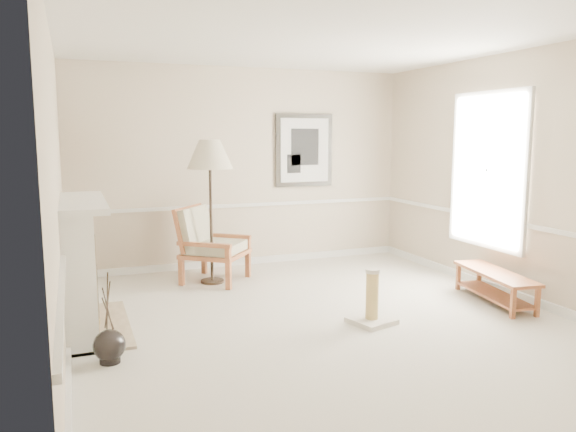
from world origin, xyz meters
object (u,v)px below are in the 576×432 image
Objects in this scene: floor_vase at (109,346)px; armchair at (207,241)px; floor_lamp at (210,158)px; scratching_post at (372,306)px; bench at (495,282)px.

floor_vase is 2.81m from armchair.
floor_lamp reaches higher than armchair.
armchair is 1.90× the size of scratching_post.
floor_lamp is at bearing 144.29° from bench.
bench is at bearing -35.71° from floor_lamp.
armchair is 3.63m from bench.
floor_lamp is at bearing 57.64° from floor_vase.
scratching_post is (1.16, -2.18, -1.45)m from floor_lamp.
bench is (2.86, -2.05, -1.39)m from floor_lamp.
floor_lamp is (1.44, 2.27, 1.49)m from floor_vase.
scratching_post is at bearing 1.98° from floor_vase.
scratching_post is (-1.70, -0.13, -0.06)m from bench.
floor_lamp is (0.03, -0.12, 1.10)m from armchair.
floor_vase is at bearing -171.64° from armchair.
armchair is 0.58× the size of floor_lamp.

